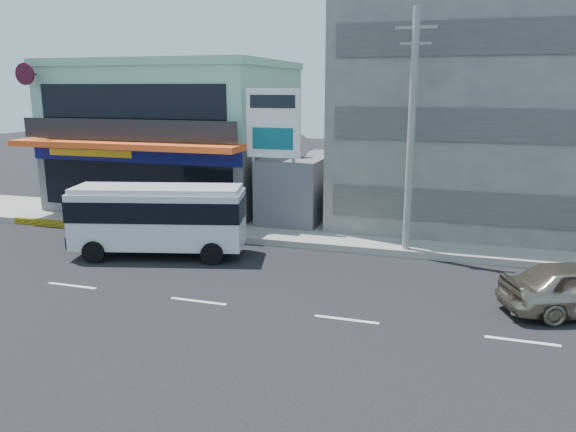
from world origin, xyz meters
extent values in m
plane|color=black|center=(0.00, 0.00, 0.00)|extent=(120.00, 120.00, 0.00)
cube|color=gray|center=(5.00, 9.50, 0.15)|extent=(70.00, 5.00, 0.30)
cube|color=#4F4F54|center=(-8.00, 14.00, 2.00)|extent=(12.00, 10.00, 4.00)
cube|color=#89C2AA|center=(-8.00, 14.00, 6.00)|extent=(12.00, 10.00, 4.00)
cube|color=#F5521C|center=(-8.00, 8.20, 4.15)|extent=(12.40, 1.80, 0.30)
cube|color=#0C1159|center=(-8.00, 8.95, 3.60)|extent=(12.00, 0.12, 0.80)
cube|color=black|center=(-8.00, 8.98, 2.10)|extent=(11.00, 0.06, 2.60)
cube|color=gray|center=(10.00, 15.00, 7.00)|extent=(16.00, 12.00, 14.00)
cube|color=#4F4F54|center=(0.00, 12.00, 1.75)|extent=(3.00, 6.00, 3.50)
cylinder|color=slate|center=(0.00, 11.00, 3.58)|extent=(1.50, 1.50, 0.15)
cylinder|color=gray|center=(-1.50, 9.20, 3.25)|extent=(0.16, 0.16, 6.50)
cylinder|color=gray|center=(0.50, 9.20, 3.25)|extent=(0.16, 0.16, 6.50)
cube|color=white|center=(-0.50, 9.20, 5.30)|extent=(2.60, 0.18, 3.20)
cylinder|color=#999993|center=(6.00, 7.40, 5.00)|extent=(0.30, 0.30, 10.00)
cube|color=#999993|center=(6.00, 7.40, 9.20)|extent=(1.60, 0.12, 0.12)
cube|color=#999993|center=(6.00, 7.40, 8.60)|extent=(1.20, 0.10, 0.10)
cube|color=silver|center=(-3.87, 4.24, 1.61)|extent=(7.36, 3.91, 2.31)
cube|color=black|center=(-3.87, 4.24, 2.06)|extent=(7.42, 3.97, 0.85)
cube|color=silver|center=(-3.87, 4.24, 2.86)|extent=(7.11, 3.66, 0.20)
cylinder|color=black|center=(-5.92, 2.57, 0.45)|extent=(0.95, 0.50, 0.90)
cylinder|color=black|center=(-6.48, 4.70, 0.45)|extent=(0.95, 0.50, 0.90)
cylinder|color=black|center=(-1.26, 3.78, 0.45)|extent=(0.95, 0.50, 0.90)
cylinder|color=black|center=(-1.81, 5.92, 0.45)|extent=(0.95, 0.50, 0.90)
imported|color=#4C0A16|center=(-4.00, 5.33, 0.43)|extent=(1.72, 1.01, 0.85)
imported|color=#66594C|center=(-4.00, 5.33, 1.30)|extent=(0.52, 0.65, 1.56)
camera|label=1|loc=(8.09, -15.81, 6.93)|focal=35.00mm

